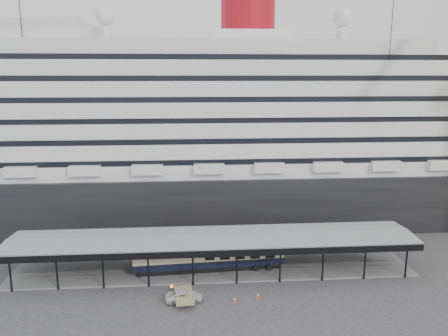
{
  "coord_description": "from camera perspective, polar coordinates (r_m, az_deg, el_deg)",
  "views": [
    {
      "loc": [
        -2.87,
        -52.21,
        27.08
      ],
      "look_at": [
        1.73,
        8.0,
        14.18
      ],
      "focal_mm": 35.0,
      "sensor_mm": 36.0,
      "label": 1
    }
  ],
  "objects": [
    {
      "name": "ground",
      "position": [
        58.88,
        -1.13,
        -15.32
      ],
      "size": [
        200.0,
        200.0,
        0.0
      ],
      "primitive_type": "plane",
      "color": "#323234",
      "rests_on": "ground"
    },
    {
      "name": "cruise_ship",
      "position": [
        84.71,
        -2.39,
        6.13
      ],
      "size": [
        130.0,
        30.0,
        43.9
      ],
      "color": "black",
      "rests_on": "ground"
    },
    {
      "name": "platform_canopy",
      "position": [
        62.39,
        -1.4,
        -11.29
      ],
      "size": [
        56.0,
        9.18,
        5.3
      ],
      "color": "slate",
      "rests_on": "ground"
    },
    {
      "name": "port_truck",
      "position": [
        55.65,
        -5.24,
        -16.37
      ],
      "size": [
        4.67,
        2.44,
        1.26
      ],
      "primitive_type": "imported",
      "rotation": [
        0.0,
        0.0,
        1.65
      ],
      "color": "silver",
      "rests_on": "ground"
    },
    {
      "name": "pullman_carriage",
      "position": [
        62.3,
        -1.94,
        -11.17
      ],
      "size": [
        21.09,
        4.0,
        20.58
      ],
      "rotation": [
        0.0,
        0.0,
        0.06
      ],
      "color": "black",
      "rests_on": "ground"
    },
    {
      "name": "traffic_cone_left",
      "position": [
        55.72,
        -4.21,
        -16.59
      ],
      "size": [
        0.42,
        0.42,
        0.8
      ],
      "rotation": [
        0.0,
        0.0,
        0.01
      ],
      "color": "#FA550D",
      "rests_on": "ground"
    },
    {
      "name": "traffic_cone_mid",
      "position": [
        55.37,
        1.38,
        -16.77
      ],
      "size": [
        0.47,
        0.47,
        0.77
      ],
      "rotation": [
        0.0,
        0.0,
        -0.23
      ],
      "color": "#F8470D",
      "rests_on": "ground"
    },
    {
      "name": "traffic_cone_right",
      "position": [
        56.37,
        4.42,
        -16.29
      ],
      "size": [
        0.41,
        0.41,
        0.7
      ],
      "rotation": [
        0.0,
        0.0,
        -0.14
      ],
      "color": "#E75E0C",
      "rests_on": "ground"
    }
  ]
}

